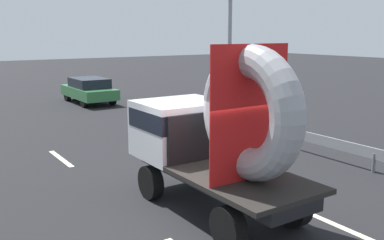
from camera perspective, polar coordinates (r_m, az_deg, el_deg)
ground_plane at (r=9.88m, az=2.00°, el=-11.81°), size 120.00×120.00×0.00m
flatbed_truck at (r=9.54m, az=2.40°, el=-1.78°), size 2.02×4.71×3.69m
distant_sedan at (r=25.26m, az=-13.37°, el=3.91°), size 1.87×4.35×1.42m
traffic_light at (r=17.86m, az=5.01°, el=11.87°), size 0.42×0.36×6.29m
guardrail at (r=16.44m, az=8.40°, el=-0.58°), size 0.10×13.21×0.71m
lane_dash_left_far at (r=14.35m, az=-16.85°, el=-4.86°), size 0.16×2.12×0.01m
lane_dash_right_near at (r=9.83m, az=17.01°, el=-12.44°), size 0.16×2.60×0.01m
lane_dash_right_far at (r=15.36m, az=-5.05°, el=-3.36°), size 0.16×2.00×0.01m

